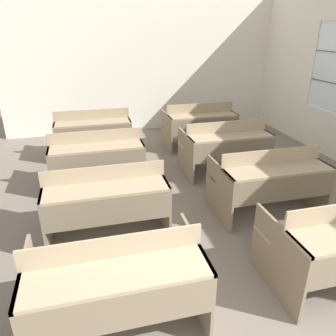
{
  "coord_description": "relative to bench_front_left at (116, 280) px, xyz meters",
  "views": [
    {
      "loc": [
        -1.32,
        -0.28,
        2.25
      ],
      "look_at": [
        -0.46,
        3.05,
        0.74
      ],
      "focal_mm": 35.0,
      "sensor_mm": 36.0,
      "label": 1
    }
  ],
  "objects": [
    {
      "name": "wall_back",
      "position": [
        1.22,
        5.36,
        1.02
      ],
      "size": [
        6.04,
        0.06,
        2.98
      ],
      "color": "white",
      "rests_on": "ground_plane"
    },
    {
      "name": "bench_second_right",
      "position": [
        2.06,
        1.31,
        0.0
      ],
      "size": [
        1.33,
        0.83,
        0.86
      ],
      "color": "#7A6B54",
      "rests_on": "ground_plane"
    },
    {
      "name": "bench_back_left",
      "position": [
        0.0,
        3.93,
        0.0
      ],
      "size": [
        1.33,
        0.83,
        0.86
      ],
      "color": "#796A53",
      "rests_on": "ground_plane"
    },
    {
      "name": "bench_third_right",
      "position": [
        2.03,
        2.62,
        0.0
      ],
      "size": [
        1.33,
        0.83,
        0.86
      ],
      "color": "#7F7059",
      "rests_on": "ground_plane"
    },
    {
      "name": "bench_back_right",
      "position": [
        2.05,
        3.92,
        0.0
      ],
      "size": [
        1.33,
        0.83,
        0.86
      ],
      "color": "#7A6B54",
      "rests_on": "ground_plane"
    },
    {
      "name": "bench_second_left",
      "position": [
        0.03,
        1.31,
        0.0
      ],
      "size": [
        1.33,
        0.83,
        0.86
      ],
      "color": "#7F7059",
      "rests_on": "ground_plane"
    },
    {
      "name": "bench_third_left",
      "position": [
        -0.0,
        2.63,
        0.0
      ],
      "size": [
        1.33,
        0.83,
        0.86
      ],
      "color": "#7E6F58",
      "rests_on": "ground_plane"
    },
    {
      "name": "bench_front_left",
      "position": [
        0.0,
        0.0,
        0.0
      ],
      "size": [
        1.33,
        0.83,
        0.86
      ],
      "color": "#82735C",
      "rests_on": "ground_plane"
    }
  ]
}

